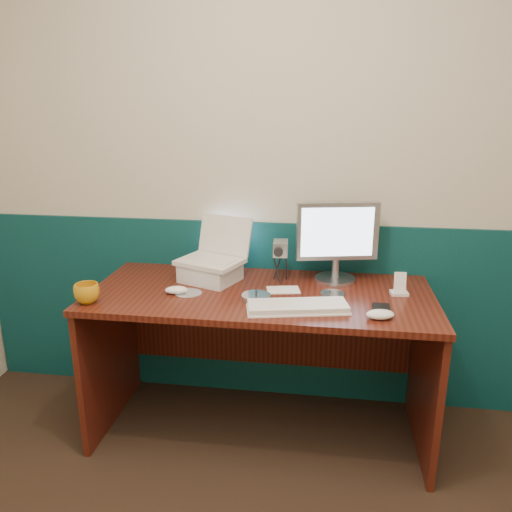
% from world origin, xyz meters
% --- Properties ---
extents(back_wall, '(3.50, 0.04, 2.50)m').
position_xyz_m(back_wall, '(0.00, 1.75, 1.25)').
color(back_wall, beige).
rests_on(back_wall, ground).
extents(wainscot, '(3.48, 0.02, 1.00)m').
position_xyz_m(wainscot, '(0.00, 1.74, 0.50)').
color(wainscot, '#083335').
rests_on(wainscot, ground).
extents(desk, '(1.60, 0.70, 0.75)m').
position_xyz_m(desk, '(-0.10, 1.38, 0.38)').
color(desk, '#37130A').
rests_on(desk, ground).
extents(laptop_riser, '(0.32, 0.29, 0.09)m').
position_xyz_m(laptop_riser, '(-0.37, 1.50, 0.79)').
color(laptop_riser, silver).
rests_on(laptop_riser, desk).
extents(laptop, '(0.36, 0.32, 0.25)m').
position_xyz_m(laptop, '(-0.37, 1.50, 0.96)').
color(laptop, white).
rests_on(laptop, laptop_riser).
extents(monitor, '(0.41, 0.19, 0.39)m').
position_xyz_m(monitor, '(0.24, 1.59, 0.95)').
color(monitor, '#A3A4A8').
rests_on(monitor, desk).
extents(keyboard, '(0.44, 0.23, 0.02)m').
position_xyz_m(keyboard, '(0.08, 1.19, 0.76)').
color(keyboard, white).
rests_on(keyboard, desk).
extents(mouse_right, '(0.13, 0.09, 0.04)m').
position_xyz_m(mouse_right, '(0.42, 1.14, 0.77)').
color(mouse_right, white).
rests_on(mouse_right, desk).
extents(mouse_left, '(0.12, 0.08, 0.04)m').
position_xyz_m(mouse_left, '(-0.49, 1.30, 0.77)').
color(mouse_left, white).
rests_on(mouse_left, desk).
extents(mug, '(0.11, 0.11, 0.09)m').
position_xyz_m(mug, '(-0.84, 1.14, 0.79)').
color(mug, orange).
rests_on(mug, desk).
extents(camcorder, '(0.09, 0.12, 0.18)m').
position_xyz_m(camcorder, '(-0.03, 1.55, 0.84)').
color(camcorder, '#AFAFB4').
rests_on(camcorder, desk).
extents(cd_spindle, '(0.13, 0.13, 0.03)m').
position_xyz_m(cd_spindle, '(-0.11, 1.27, 0.76)').
color(cd_spindle, '#AEB3BE').
rests_on(cd_spindle, desk).
extents(cd_loose_a, '(0.13, 0.13, 0.00)m').
position_xyz_m(cd_loose_a, '(-0.43, 1.31, 0.75)').
color(cd_loose_a, silver).
rests_on(cd_loose_a, desk).
extents(cd_loose_b, '(0.12, 0.12, 0.00)m').
position_xyz_m(cd_loose_b, '(0.23, 1.41, 0.75)').
color(cd_loose_b, silver).
rests_on(cd_loose_b, desk).
extents(pen, '(0.12, 0.09, 0.01)m').
position_xyz_m(pen, '(0.23, 1.28, 0.75)').
color(pen, black).
rests_on(pen, desk).
extents(papers, '(0.17, 0.13, 0.00)m').
position_xyz_m(papers, '(-0.00, 1.41, 0.75)').
color(papers, white).
rests_on(papers, desk).
extents(dock, '(0.08, 0.07, 0.01)m').
position_xyz_m(dock, '(0.53, 1.44, 0.76)').
color(dock, white).
rests_on(dock, desk).
extents(music_player, '(0.06, 0.03, 0.09)m').
position_xyz_m(music_player, '(0.53, 1.44, 0.81)').
color(music_player, white).
rests_on(music_player, dock).
extents(pda, '(0.07, 0.12, 0.01)m').
position_xyz_m(pda, '(0.44, 1.23, 0.76)').
color(pda, black).
rests_on(pda, desk).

